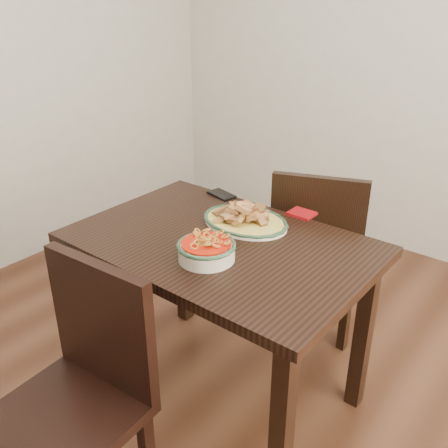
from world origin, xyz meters
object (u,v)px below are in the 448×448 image
Objects in this scene: dining_table at (221,264)px; chair_near at (82,385)px; chair_far at (317,246)px; smartphone at (222,195)px; noodle_bowl at (206,248)px; fish_plate at (245,214)px.

dining_table is 0.68m from chair_near.
smartphone is (-0.38, -0.26, 0.26)m from chair_far.
chair_near is 4.19× the size of noodle_bowl.
smartphone is at bearing 146.38° from fish_plate.
fish_plate is 2.71× the size of smartphone.
chair_near is 2.43× the size of fish_plate.
chair_far and chair_near have the same top height.
dining_table is 1.27× the size of chair_near.
chair_far is 2.43× the size of fish_plate.
chair_far is (0.10, 0.61, -0.14)m from dining_table.
chair_near reaches higher than noodle_bowl.
noodle_bowl is (0.08, 0.52, 0.29)m from chair_near.
smartphone is (-0.25, 1.01, 0.26)m from chair_near.
chair_near is 6.61× the size of smartphone.
chair_far is 6.61× the size of smartphone.
chair_near is 0.60m from noodle_bowl.
chair_near is at bearing -63.12° from smartphone.
chair_far is 1.00× the size of chair_near.
smartphone is (-0.28, 0.35, 0.11)m from dining_table.
dining_table is 0.46m from smartphone.
chair_far is at bearing 80.67° from chair_near.
noodle_bowl reaches higher than dining_table.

